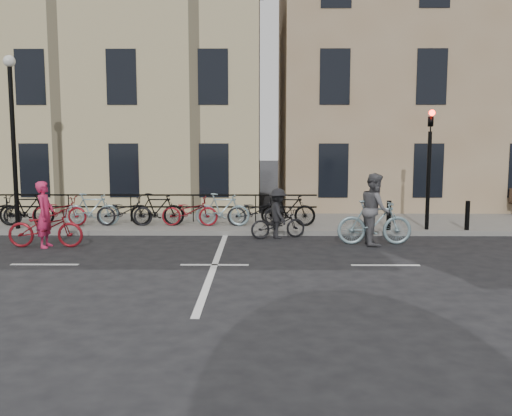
{
  "coord_description": "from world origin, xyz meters",
  "views": [
    {
      "loc": [
        1.1,
        -13.07,
        2.98
      ],
      "look_at": [
        0.95,
        2.01,
        1.1
      ],
      "focal_mm": 40.0,
      "sensor_mm": 36.0,
      "label": 1
    }
  ],
  "objects_px": {
    "cyclist_pink": "(45,225)",
    "cyclist_dark": "(278,219)",
    "lamp_post": "(12,120)",
    "traffic_light": "(429,155)",
    "cyclist_grey": "(375,216)"
  },
  "relations": [
    {
      "from": "lamp_post",
      "to": "cyclist_dark",
      "type": "bearing_deg",
      "value": -5.72
    },
    {
      "from": "traffic_light",
      "to": "cyclist_dark",
      "type": "height_order",
      "value": "traffic_light"
    },
    {
      "from": "traffic_light",
      "to": "cyclist_grey",
      "type": "bearing_deg",
      "value": -138.68
    },
    {
      "from": "lamp_post",
      "to": "cyclist_grey",
      "type": "bearing_deg",
      "value": -9.41
    },
    {
      "from": "traffic_light",
      "to": "lamp_post",
      "type": "distance_m",
      "value": 12.74
    },
    {
      "from": "cyclist_dark",
      "to": "cyclist_grey",
      "type": "bearing_deg",
      "value": -127.29
    },
    {
      "from": "cyclist_grey",
      "to": "cyclist_dark",
      "type": "distance_m",
      "value": 2.84
    },
    {
      "from": "lamp_post",
      "to": "cyclist_pink",
      "type": "bearing_deg",
      "value": -52.45
    },
    {
      "from": "lamp_post",
      "to": "cyclist_dark",
      "type": "distance_m",
      "value": 8.63
    },
    {
      "from": "traffic_light",
      "to": "cyclist_pink",
      "type": "xyz_separation_m",
      "value": [
        -10.97,
        -2.2,
        -1.83
      ]
    },
    {
      "from": "cyclist_dark",
      "to": "lamp_post",
      "type": "bearing_deg",
      "value": 67.03
    },
    {
      "from": "traffic_light",
      "to": "cyclist_grey",
      "type": "distance_m",
      "value": 3.08
    },
    {
      "from": "cyclist_pink",
      "to": "cyclist_dark",
      "type": "relative_size",
      "value": 1.15
    },
    {
      "from": "cyclist_pink",
      "to": "cyclist_dark",
      "type": "height_order",
      "value": "cyclist_pink"
    },
    {
      "from": "lamp_post",
      "to": "cyclist_grey",
      "type": "relative_size",
      "value": 2.55
    }
  ]
}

